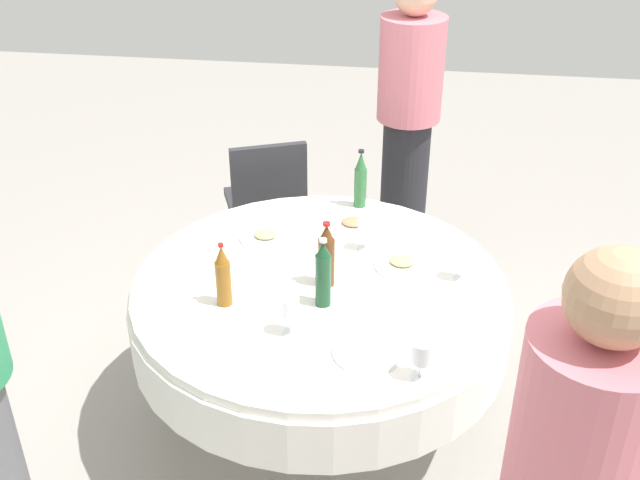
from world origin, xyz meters
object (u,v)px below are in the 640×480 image
at_px(bottle_green_front, 360,180).
at_px(wine_glass_left, 463,258).
at_px(plate_west, 367,351).
at_px(person_rear, 408,124).
at_px(bottle_dark_green_rear, 323,274).
at_px(plate_near, 353,224).
at_px(bottle_brown_outer, 326,256).
at_px(wine_glass_mid, 290,310).
at_px(chair_mid, 267,198).
at_px(plate_south, 402,264).
at_px(wine_glass_outer, 365,229).
at_px(wine_glass_east, 422,353).
at_px(bottle_amber_north, 223,276).
at_px(plate_right, 266,237).
at_px(dining_table, 320,312).

relative_size(bottle_green_front, wine_glass_left, 2.02).
distance_m(plate_west, person_rear, 1.79).
bearing_deg(bottle_dark_green_rear, plate_near, 84.99).
bearing_deg(bottle_green_front, bottle_brown_outer, -95.84).
distance_m(wine_glass_mid, chair_mid, 1.52).
distance_m(bottle_brown_outer, plate_south, 0.36).
relative_size(plate_south, person_rear, 0.14).
xyz_separation_m(wine_glass_outer, wine_glass_east, (0.26, -0.80, 0.01)).
distance_m(bottle_amber_north, wine_glass_outer, 0.69).
xyz_separation_m(bottle_dark_green_rear, bottle_brown_outer, (-0.01, 0.14, -0.00)).
distance_m(wine_glass_outer, chair_mid, 1.06).
distance_m(wine_glass_mid, plate_right, 0.68).
bearing_deg(plate_west, wine_glass_outer, 95.84).
relative_size(wine_glass_outer, plate_right, 0.60).
xyz_separation_m(wine_glass_east, wine_glass_left, (0.15, 0.62, -0.00)).
relative_size(dining_table, wine_glass_mid, 10.21).
xyz_separation_m(wine_glass_mid, plate_south, (0.38, 0.50, -0.09)).
height_order(plate_right, plate_west, plate_right).
distance_m(bottle_amber_north, plate_south, 0.76).
xyz_separation_m(bottle_dark_green_rear, wine_glass_mid, (-0.09, -0.19, -0.03)).
relative_size(wine_glass_outer, chair_mid, 0.16).
bearing_deg(plate_south, bottle_green_front, 113.87).
bearing_deg(wine_glass_outer, dining_table, -118.52).
height_order(dining_table, wine_glass_outer, wine_glass_outer).
distance_m(bottle_dark_green_rear, plate_near, 0.62).
bearing_deg(bottle_brown_outer, dining_table, 163.20).
height_order(wine_glass_east, person_rear, person_rear).
relative_size(bottle_green_front, bottle_brown_outer, 1.02).
height_order(bottle_green_front, bottle_dark_green_rear, bottle_dark_green_rear).
relative_size(wine_glass_outer, plate_south, 0.58).
bearing_deg(plate_south, person_rear, 91.65).
bearing_deg(bottle_green_front, person_rear, 74.78).
height_order(bottle_dark_green_rear, bottle_amber_north, bottle_dark_green_rear).
distance_m(wine_glass_mid, plate_near, 0.82).
xyz_separation_m(bottle_green_front, bottle_amber_north, (-0.44, -0.86, -0.01)).
xyz_separation_m(dining_table, bottle_brown_outer, (0.03, -0.01, 0.28)).
distance_m(bottle_dark_green_rear, wine_glass_left, 0.58).
relative_size(bottle_dark_green_rear, chair_mid, 0.33).
bearing_deg(plate_south, bottle_amber_north, -151.49).
distance_m(wine_glass_mid, plate_south, 0.64).
height_order(bottle_green_front, wine_glass_left, bottle_green_front).
relative_size(bottle_brown_outer, chair_mid, 0.32).
xyz_separation_m(bottle_brown_outer, plate_west, (0.20, -0.41, -0.12)).
relative_size(plate_south, chair_mid, 0.27).
relative_size(wine_glass_left, plate_south, 0.61).
distance_m(bottle_brown_outer, person_rear, 1.40).
xyz_separation_m(bottle_amber_north, chair_mid, (-0.11, 1.29, -0.34)).
bearing_deg(bottle_brown_outer, bottle_dark_green_rear, -87.46).
xyz_separation_m(dining_table, wine_glass_left, (0.56, 0.10, 0.25)).
bearing_deg(wine_glass_outer, chair_mid, 126.45).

